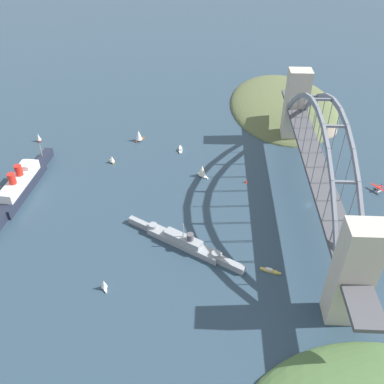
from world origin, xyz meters
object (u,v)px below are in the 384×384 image
at_px(small_boat_0, 202,170).
at_px(small_boat_5, 139,135).
at_px(seaplane_second_in_formation, 378,256).
at_px(small_boat_4, 180,150).
at_px(small_boat_6, 112,159).
at_px(naval_cruiser, 184,242).
at_px(seaplane_taxiing_near_bridge, 378,188).
at_px(small_boat_1, 270,271).
at_px(ocean_liner, 21,185).
at_px(small_boat_2, 39,137).
at_px(harbor_arch_bridge, 317,166).
at_px(channel_marker_buoy, 246,181).
at_px(small_boat_3, 104,284).

height_order(small_boat_0, small_boat_5, small_boat_5).
relative_size(seaplane_second_in_formation, small_boat_0, 1.07).
bearing_deg(small_boat_4, small_boat_6, 111.46).
distance_m(naval_cruiser, seaplane_taxiing_near_bridge, 148.90).
height_order(seaplane_second_in_formation, small_boat_6, small_boat_6).
bearing_deg(small_boat_5, small_boat_1, -146.08).
relative_size(ocean_liner, seaplane_second_in_formation, 8.70).
bearing_deg(small_boat_2, seaplane_taxiing_near_bridge, -102.24).
height_order(seaplane_taxiing_near_bridge, seaplane_second_in_formation, seaplane_second_in_formation).
relative_size(seaplane_second_in_formation, small_boat_5, 1.04).
bearing_deg(seaplane_second_in_formation, small_boat_2, 62.91).
relative_size(harbor_arch_bridge, seaplane_taxiing_near_bridge, 25.17).
relative_size(small_boat_4, channel_marker_buoy, 4.31).
bearing_deg(small_boat_6, naval_cruiser, -145.38).
bearing_deg(small_boat_4, channel_marker_buoy, -129.76).
relative_size(ocean_liner, small_boat_5, 9.08).
relative_size(small_boat_2, channel_marker_buoy, 2.83).
xyz_separation_m(harbor_arch_bridge, seaplane_second_in_formation, (-49.55, -31.66, -29.68)).
relative_size(small_boat_0, small_boat_6, 1.66).
bearing_deg(small_boat_4, harbor_arch_bridge, -125.63).
bearing_deg(small_boat_1, harbor_arch_bridge, -27.64).
height_order(harbor_arch_bridge, ocean_liner, harbor_arch_bridge).
xyz_separation_m(small_boat_1, small_boat_2, (138.71, 181.27, 2.90)).
bearing_deg(small_boat_2, small_boat_1, -127.42).
xyz_separation_m(harbor_arch_bridge, small_boat_0, (31.01, 74.28, -26.87)).
bearing_deg(small_boat_2, naval_cruiser, -132.60).
height_order(seaplane_taxiing_near_bridge, small_boat_3, small_boat_3).
relative_size(small_boat_3, small_boat_5, 0.66).
bearing_deg(small_boat_2, channel_marker_buoy, -106.83).
height_order(seaplane_second_in_formation, channel_marker_buoy, seaplane_second_in_formation).
relative_size(small_boat_4, small_boat_6, 1.82).
relative_size(small_boat_3, small_boat_6, 1.12).
bearing_deg(small_boat_4, naval_cruiser, -174.86).
distance_m(ocean_liner, small_boat_4, 125.28).
height_order(harbor_arch_bridge, seaplane_second_in_formation, harbor_arch_bridge).
xyz_separation_m(harbor_arch_bridge, small_boat_4, (66.62, 92.95, -31.06)).
relative_size(seaplane_taxiing_near_bridge, small_boat_1, 0.81).
bearing_deg(small_boat_1, seaplane_taxiing_near_bridge, -46.32).
xyz_separation_m(small_boat_1, small_boat_5, (143.59, 96.58, 4.34)).
height_order(small_boat_2, small_boat_4, small_boat_2).
bearing_deg(ocean_liner, naval_cruiser, -112.36).
bearing_deg(small_boat_4, small_boat_0, -152.32).
relative_size(small_boat_0, small_boat_1, 0.91).
distance_m(naval_cruiser, seaplane_second_in_formation, 114.74).
bearing_deg(small_boat_1, small_boat_0, 23.91).
bearing_deg(seaplane_taxiing_near_bridge, channel_marker_buoy, 86.60).
bearing_deg(small_boat_0, small_boat_6, 78.09).
bearing_deg(small_boat_5, naval_cruiser, -159.70).
bearing_deg(harbor_arch_bridge, seaplane_second_in_formation, -147.42).
xyz_separation_m(seaplane_taxiing_near_bridge, small_boat_3, (-97.65, 176.60, 1.31)).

